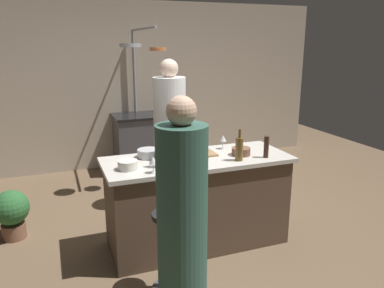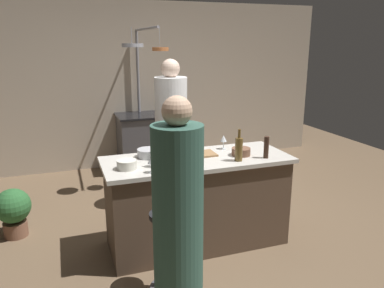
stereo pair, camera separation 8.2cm
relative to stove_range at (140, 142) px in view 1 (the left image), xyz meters
The scene contains 21 objects.
ground_plane 2.49m from the stove_range, 90.00° to the right, with size 9.00×9.00×0.00m, color brown.
back_wall 0.94m from the stove_range, 90.00° to the left, with size 6.40×0.16×2.60m, color #BCAD99.
kitchen_island 2.45m from the stove_range, 90.00° to the right, with size 1.80×0.72×0.90m.
stove_range is the anchor object (origin of this frame).
chef 1.55m from the stove_range, 89.15° to the right, with size 0.38×0.38×1.79m.
bar_stool_left 3.11m from the stove_range, 99.10° to the right, with size 0.28×0.28×0.68m.
guest_left 3.49m from the stove_range, 98.33° to the right, with size 0.35×0.35×1.65m.
overhead_pot_rack 1.26m from the stove_range, 100.13° to the right, with size 0.59×1.38×2.17m.
potted_plant 2.43m from the stove_range, 135.96° to the right, with size 0.36×0.36×0.52m.
cutting_board 2.41m from the stove_range, 88.79° to the right, with size 0.32×0.22×0.02m, color #997047.
pepper_mill 2.80m from the stove_range, 76.92° to the right, with size 0.05×0.05×0.21m, color #382319.
wine_bottle_green 2.68m from the stove_range, 98.92° to the right, with size 0.07×0.07×0.30m.
wine_bottle_red 2.50m from the stove_range, 97.97° to the right, with size 0.07×0.07×0.29m.
wine_bottle_amber 2.74m from the stove_range, 82.88° to the right, with size 0.07×0.07×0.30m.
wine_bottle_white 2.64m from the stove_range, 90.53° to the right, with size 0.07×0.07×0.32m.
wine_glass_by_chef 2.34m from the stove_range, 80.75° to the right, with size 0.07×0.07×0.15m.
wine_glass_near_left_guest 2.82m from the stove_range, 100.62° to the right, with size 0.07×0.07×0.15m.
wine_glass_near_right_guest 2.28m from the stove_range, 93.11° to the right, with size 0.07×0.07×0.15m.
mixing_bowl_ceramic 2.69m from the stove_range, 105.18° to the right, with size 0.17×0.17×0.08m, color silver.
mixing_bowl_wooden 2.59m from the stove_range, 80.17° to the right, with size 0.18×0.18×0.07m, color brown.
mixing_bowl_steel 2.36m from the stove_range, 100.85° to the right, with size 0.21×0.21×0.08m, color #B7B7BC.
Camera 1 is at (-1.28, -3.22, 1.97)m, focal length 35.41 mm.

